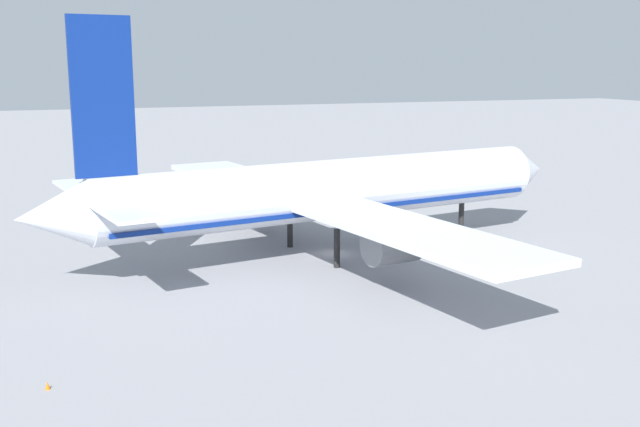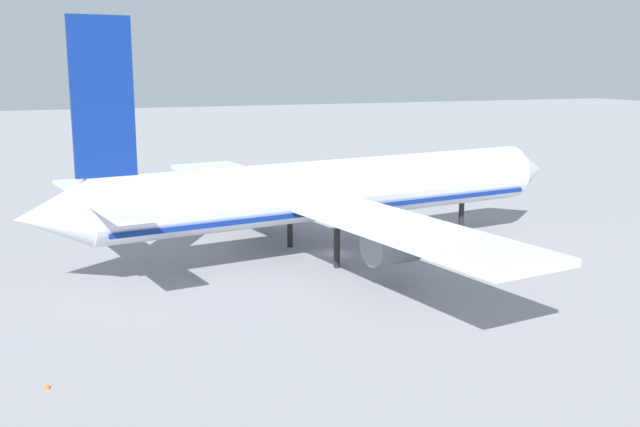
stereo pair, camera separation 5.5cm
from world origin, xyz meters
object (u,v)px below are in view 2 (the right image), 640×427
at_px(airliner, 324,192).
at_px(baggage_cart_1, 345,178).
at_px(traffic_cone_1, 462,185).
at_px(traffic_cone_2, 47,385).
at_px(baggage_cart_0, 422,177).

height_order(airliner, baggage_cart_1, airliner).
height_order(baggage_cart_1, traffic_cone_1, traffic_cone_1).
distance_m(airliner, traffic_cone_2, 42.21).
distance_m(airliner, baggage_cart_0, 60.33).
bearing_deg(baggage_cart_1, traffic_cone_2, -124.97).
relative_size(baggage_cart_0, baggage_cart_1, 0.93).
height_order(baggage_cart_0, traffic_cone_1, baggage_cart_0).
xyz_separation_m(baggage_cart_0, traffic_cone_2, (-69.32, -73.75, -0.38)).
bearing_deg(traffic_cone_1, baggage_cart_1, 136.21).
height_order(airliner, baggage_cart_0, airliner).
bearing_deg(traffic_cone_1, airliner, -138.03).
relative_size(airliner, traffic_cone_1, 126.66).
height_order(baggage_cart_0, traffic_cone_2, baggage_cart_0).
height_order(baggage_cart_1, traffic_cone_2, traffic_cone_2).
xyz_separation_m(baggage_cart_0, baggage_cart_1, (-12.97, 6.83, -0.39)).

